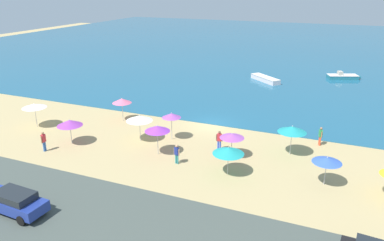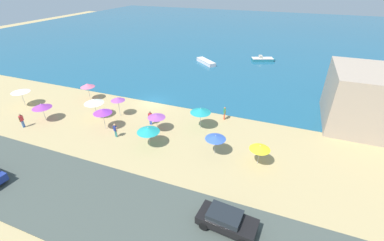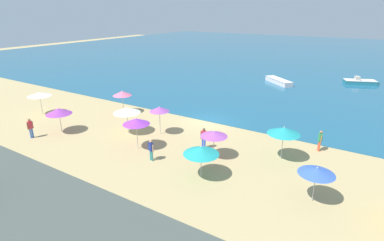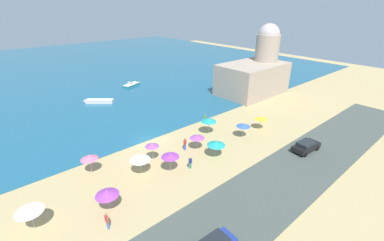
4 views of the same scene
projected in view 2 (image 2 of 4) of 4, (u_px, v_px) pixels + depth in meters
The scene contains 21 objects.
ground_plane at pixel (154, 102), 36.46m from camera, with size 160.00×160.00×0.00m, color tan.
sea at pixel (238, 32), 80.92m from camera, with size 150.00×110.00×0.05m, color #1E5A7A.
coastal_road at pixel (52, 187), 21.89m from camera, with size 80.00×8.00×0.06m, color #444D46.
beach_umbrella_0 at pixel (118, 99), 31.96m from camera, with size 1.75×1.75×2.62m.
beach_umbrella_1 at pixel (94, 101), 31.69m from camera, with size 2.41×2.41×2.51m.
beach_umbrella_2 at pixel (260, 148), 23.75m from camera, with size 1.95×1.95×2.15m.
beach_umbrella_3 at pixel (20, 91), 34.48m from camera, with size 2.38×2.38×2.50m.
beach_umbrella_4 at pixel (41, 106), 30.99m from camera, with size 2.25×2.25×2.35m.
beach_umbrella_5 at pixel (148, 130), 26.39m from camera, with size 2.38×2.38×2.26m.
beach_umbrella_6 at pixel (156, 116), 29.00m from camera, with size 2.02×2.02×2.15m.
beach_umbrella_7 at pixel (87, 85), 36.25m from camera, with size 1.99×1.99×2.50m.
beach_umbrella_8 at pixel (216, 137), 25.12m from camera, with size 2.07×2.07×2.21m.
beach_umbrella_9 at pixel (102, 111), 29.12m from camera, with size 2.12×2.12×2.64m.
beach_umbrella_10 at pixel (201, 110), 29.35m from camera, with size 2.39×2.39×2.61m.
bather_0 at pixel (150, 117), 30.65m from camera, with size 0.56×0.27×1.77m.
bather_1 at pixel (115, 130), 28.32m from camera, with size 0.56×0.30×1.65m.
bather_2 at pixel (22, 120), 30.09m from camera, with size 0.24×0.57×1.78m.
bather_3 at pixel (225, 113), 31.74m from camera, with size 0.36×0.52×1.72m.
parked_car_0 at pixel (226, 220), 18.03m from camera, with size 4.33×2.26×1.43m.
skiff_nearshore at pixel (263, 59), 53.62m from camera, with size 4.91×3.26×1.14m.
skiff_offshore at pixel (206, 62), 52.03m from camera, with size 5.11×4.62×0.69m.
Camera 2 is at (17.02, -28.71, 15.87)m, focal length 24.00 mm.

